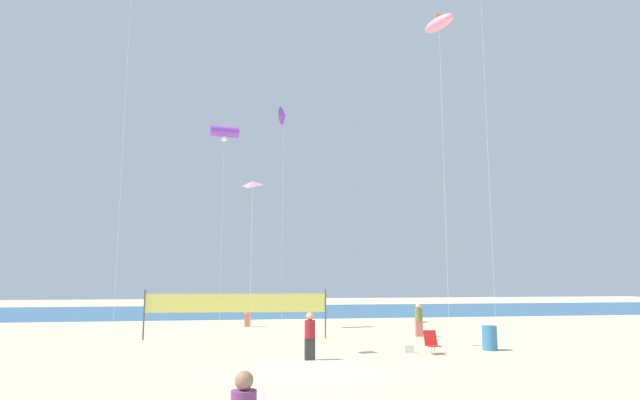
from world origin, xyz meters
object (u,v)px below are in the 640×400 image
beach_handbag (409,349)px  kite_pink_diamond (252,185)px  beachgoer_coral_shirt (248,312)px  volleyball_net (236,305)px  trash_barrel (490,338)px  folding_beach_chair (432,342)px  kite_violet_tube (224,132)px  kite_pink_inflatable (439,24)px  beachgoer_olive_shirt (419,319)px  kite_violet_delta (283,116)px  beachgoer_maroon_shirt (310,334)px

beach_handbag → kite_pink_diamond: size_ratio=0.06×
beachgoer_coral_shirt → volleyball_net: (-0.77, -6.60, 0.74)m
kite_pink_diamond → trash_barrel: bearing=-0.5°
beachgoer_coral_shirt → kite_pink_diamond: kite_pink_diamond is taller
folding_beach_chair → trash_barrel: trash_barrel is taller
folding_beach_chair → kite_violet_tube: kite_violet_tube is taller
kite_violet_tube → folding_beach_chair: bearing=-53.7°
volleyball_net → kite_pink_inflatable: (8.77, -5.29, 12.73)m
beachgoer_olive_shirt → folding_beach_chair: bearing=23.4°
folding_beach_chair → kite_violet_delta: kite_violet_delta is taller
kite_pink_diamond → kite_violet_delta: bearing=79.6°
beachgoer_maroon_shirt → folding_beach_chair: 5.06m
beach_handbag → volleyball_net: bearing=138.0°
folding_beach_chair → beach_handbag: (-0.85, 0.29, -0.31)m
folding_beach_chair → kite_pink_inflatable: size_ratio=0.06×
beachgoer_coral_shirt → volleyball_net: size_ratio=0.19×
beachgoer_maroon_shirt → volleyball_net: bearing=-31.0°
beachgoer_maroon_shirt → folding_beach_chair: beachgoer_maroon_shirt is taller
folding_beach_chair → kite_violet_delta: size_ratio=0.06×
beachgoer_olive_shirt → kite_violet_delta: size_ratio=0.12×
volleyball_net → kite_pink_diamond: size_ratio=1.28×
beachgoer_maroon_shirt → kite_violet_tube: 16.75m
folding_beach_chair → trash_barrel: bearing=43.9°
beachgoer_coral_shirt → kite_violet_delta: size_ratio=0.12×
beachgoer_olive_shirt → folding_beach_chair: size_ratio=1.89×
beachgoer_olive_shirt → trash_barrel: bearing=50.1°
beachgoer_coral_shirt → kite_violet_delta: 13.09m
beachgoer_coral_shirt → kite_violet_tube: kite_violet_tube is taller
beachgoer_maroon_shirt → kite_pink_inflatable: kite_pink_inflatable is taller
volleyball_net → kite_pink_inflatable: size_ratio=0.60×
beachgoer_olive_shirt → beach_handbag: 6.26m
folding_beach_chair → beachgoer_olive_shirt: bearing=107.1°
beach_handbag → kite_violet_delta: (-3.76, 13.98, 13.58)m
beachgoer_olive_shirt → trash_barrel: size_ratio=1.69×
kite_pink_inflatable → kite_pink_diamond: size_ratio=2.15×
volleyball_net → kite_violet_tube: bearing=99.8°
beachgoer_coral_shirt → kite_violet_delta: bearing=78.2°
trash_barrel → kite_violet_delta: kite_violet_delta is taller
beachgoer_coral_shirt → kite_violet_tube: size_ratio=0.14×
kite_violet_delta → kite_pink_inflatable: bearing=-66.3°
beachgoer_maroon_shirt → folding_beach_chair: size_ratio=1.92×
kite_pink_diamond → kite_pink_inflatable: bearing=2.8°
kite_violet_delta → kite_violet_tube: kite_violet_delta is taller
kite_pink_diamond → folding_beach_chair: bearing=-5.3°
kite_violet_delta → kite_pink_diamond: (-2.50, -13.61, -7.08)m
kite_pink_diamond → kite_violet_tube: kite_violet_tube is taller
beachgoer_maroon_shirt → beach_handbag: beachgoer_maroon_shirt is taller
kite_pink_diamond → beachgoer_coral_shirt: bearing=88.6°
volleyball_net → beach_handbag: bearing=-42.0°
beachgoer_olive_shirt → kite_pink_inflatable: (-0.42, -4.93, 13.47)m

